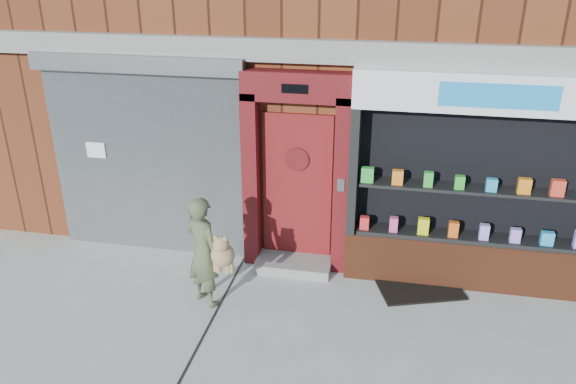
# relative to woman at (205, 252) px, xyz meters

# --- Properties ---
(ground) EXTENTS (80.00, 80.00, 0.00)m
(ground) POSITION_rel_woman_xyz_m (1.72, -0.64, -0.77)
(ground) COLOR #9E9E99
(ground) RESTS_ON ground
(shutter_bay) EXTENTS (3.10, 0.30, 3.04)m
(shutter_bay) POSITION_rel_woman_xyz_m (-1.28, 1.28, 0.94)
(shutter_bay) COLOR gray
(shutter_bay) RESTS_ON ground
(red_door_bay) EXTENTS (1.52, 0.58, 2.90)m
(red_door_bay) POSITION_rel_woman_xyz_m (0.97, 1.22, 0.68)
(red_door_bay) COLOR #4A0C0F
(red_door_bay) RESTS_ON ground
(pharmacy_bay) EXTENTS (3.50, 0.41, 3.00)m
(pharmacy_bay) POSITION_rel_woman_xyz_m (3.46, 1.17, 0.60)
(pharmacy_bay) COLOR maroon
(pharmacy_bay) RESTS_ON ground
(woman) EXTENTS (0.79, 0.60, 1.53)m
(woman) POSITION_rel_woman_xyz_m (0.00, 0.00, 0.00)
(woman) COLOR #4F5739
(woman) RESTS_ON ground
(doormat) EXTENTS (1.32, 1.11, 0.03)m
(doormat) POSITION_rel_woman_xyz_m (2.78, 0.91, -0.76)
(doormat) COLOR black
(doormat) RESTS_ON ground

